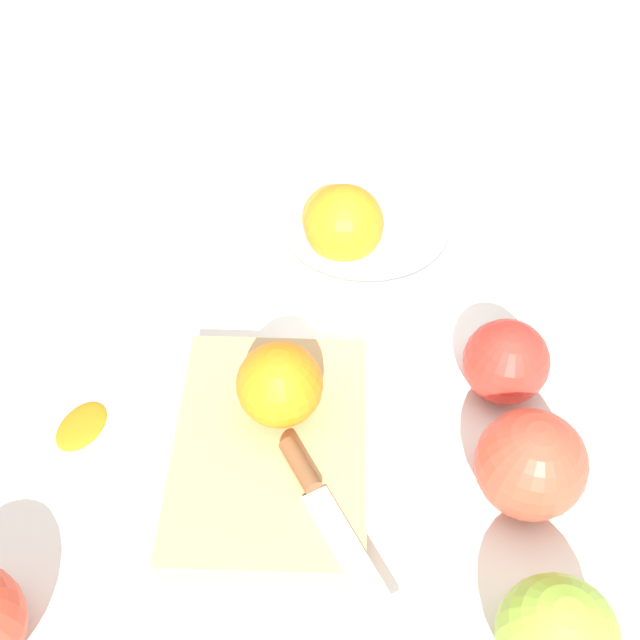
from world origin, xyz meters
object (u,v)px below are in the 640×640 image
bowl (359,236)px  apple_back_right (557,637)px  cutting_board (270,449)px  orange_on_board (275,384)px  apple_back_right_2 (531,464)px  knife (321,502)px  apple_back_center (506,365)px

bowl → apple_back_right: size_ratio=2.51×
cutting_board → orange_on_board: bearing=173.6°
apple_back_right_2 → knife: bearing=-79.5°
bowl → orange_on_board: (0.19, -0.07, 0.02)m
orange_on_board → knife: size_ratio=0.47×
knife → apple_back_right: bearing=57.7°
cutting_board → bowl: bearing=162.8°
orange_on_board → apple_back_right: orange_on_board is taller
cutting_board → knife: size_ratio=1.48×
apple_back_right → bowl: bearing=-161.5°
orange_on_board → apple_back_center: orange_on_board is taller
knife → apple_back_center: 0.19m
bowl → apple_back_center: 0.19m
bowl → knife: size_ratio=1.37×
bowl → apple_back_right: (0.37, 0.12, 0.00)m
bowl → apple_back_center: size_ratio=2.74×
bowl → knife: bearing=-5.7°
bowl → apple_back_right: 0.39m
orange_on_board → apple_back_center: (-0.04, 0.19, -0.02)m
cutting_board → orange_on_board: (-0.03, 0.00, 0.05)m
apple_back_right → apple_back_right_2: (-0.12, 0.00, 0.00)m
apple_back_center → apple_back_right_2: (0.10, 0.00, 0.01)m
knife → apple_back_center: apple_back_center is taller
apple_back_right_2 → cutting_board: bearing=-97.4°
orange_on_board → apple_back_center: size_ratio=0.95×
apple_back_center → knife: bearing=-49.6°
knife → orange_on_board: bearing=-155.4°
knife → apple_back_right_2: (-0.03, 0.15, 0.01)m
orange_on_board → knife: 0.10m
apple_back_right → apple_back_right_2: size_ratio=0.95×
cutting_board → apple_back_right_2: apple_back_right_2 is taller
orange_on_board → apple_back_right: (0.18, 0.19, -0.02)m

